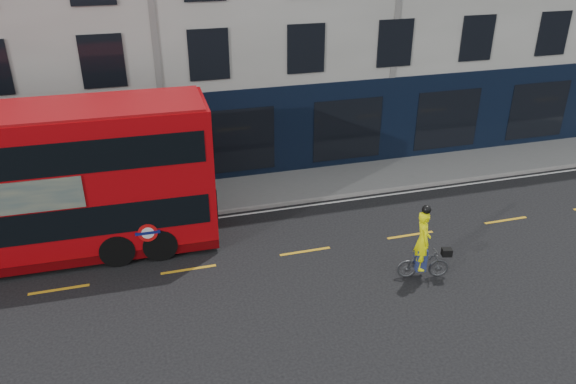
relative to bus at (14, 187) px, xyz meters
name	(u,v)px	position (x,y,z in m)	size (l,w,h in m)	color
ground	(195,296)	(5.08, -3.80, -2.63)	(120.00, 120.00, 0.00)	black
pavement	(173,201)	(5.08, 2.70, -2.57)	(60.00, 3.00, 0.12)	slate
kerb	(177,218)	(5.08, 1.20, -2.56)	(60.00, 0.12, 0.13)	gray
road_edge_line	(178,223)	(5.08, 0.90, -2.62)	(58.00, 0.10, 0.01)	silver
lane_dashes	(189,269)	(5.08, -2.30, -2.62)	(58.00, 0.12, 0.01)	gold
bus	(14,187)	(0.00, 0.00, 0.00)	(12.76, 3.17, 5.12)	#AA060B
cyclist	(423,253)	(12.17, -4.77, -1.71)	(1.73, 0.86, 2.59)	#424447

